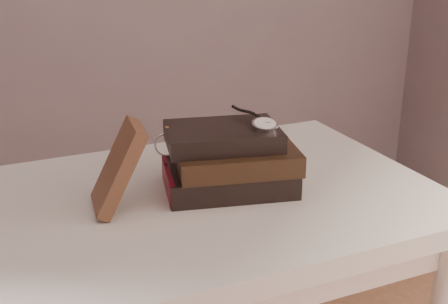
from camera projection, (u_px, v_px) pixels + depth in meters
name	position (u px, v px, depth m)	size (l,w,h in m)	color
table	(173.00, 243.00, 1.13)	(1.00, 0.60, 0.75)	beige
book_stack	(230.00, 161.00, 1.12)	(0.27, 0.22, 0.12)	black
journal	(118.00, 168.00, 1.03)	(0.02, 0.10, 0.16)	#3D2317
pocket_watch	(263.00, 123.00, 1.10)	(0.06, 0.16, 0.02)	silver
eyeglasses	(179.00, 143.00, 1.18)	(0.12, 0.14, 0.05)	silver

